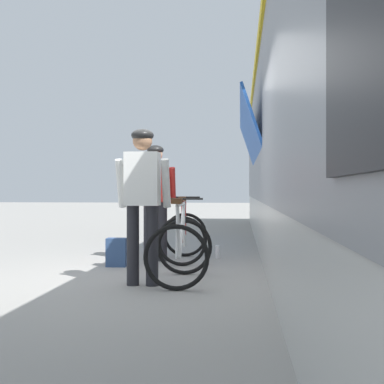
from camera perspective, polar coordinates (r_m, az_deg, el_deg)
name	(u,v)px	position (r m, az deg, el deg)	size (l,w,h in m)	color
ground_plane	(150,280)	(5.99, -4.88, -10.11)	(80.00, 80.00, 0.00)	gray
train_car	(358,132)	(8.05, 18.59, 6.54)	(3.31, 19.19, 3.88)	slate
cyclist_near_in_red	(155,192)	(7.54, -4.24, 0.04)	(0.62, 0.32, 1.76)	#232328
cyclist_far_in_white	(143,192)	(5.59, -5.72, 0.02)	(0.61, 0.31, 1.76)	#232328
bicycle_near_red	(184,235)	(7.53, -0.97, -4.94)	(0.78, 1.12, 0.99)	black
bicycle_far_white	(181,248)	(5.79, -1.33, -6.44)	(0.74, 1.09, 0.99)	black
backpack_on_platform	(117,252)	(7.09, -8.68, -6.89)	(0.28, 0.18, 0.40)	navy
water_bottle_near_the_bikes	(217,252)	(7.86, 2.95, -6.92)	(0.07, 0.07, 0.21)	silver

